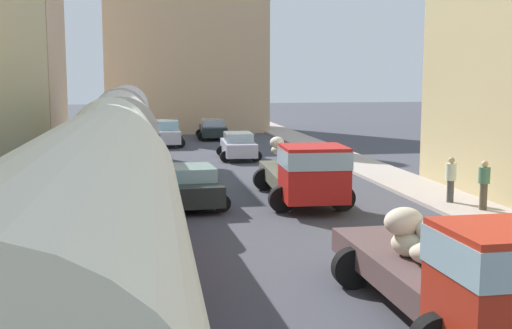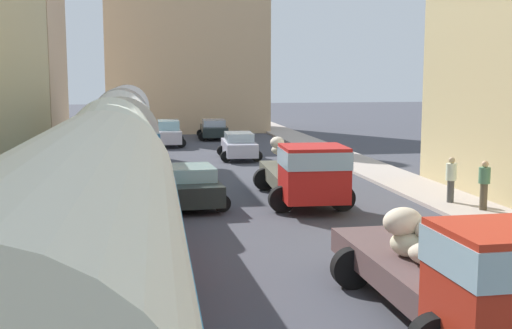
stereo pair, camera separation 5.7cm
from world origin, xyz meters
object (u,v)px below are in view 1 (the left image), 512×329
Objects in this scene: parked_bus_0 at (79,306)px; cargo_truck_0 at (464,270)px; car_1 at (213,129)px; pedestrian_1 at (484,184)px; parked_bus_1 at (111,179)px; parked_bus_3 at (125,123)px; pedestrian_2 at (451,178)px; cargo_truck_1 at (304,171)px; car_3 at (168,133)px; car_0 at (238,145)px; parked_bus_2 at (120,141)px; car_2 at (192,186)px.

cargo_truck_0 is at bearing 30.25° from parked_bus_0.
car_1 is 27.86m from pedestrian_1.
parked_bus_1 reaches higher than car_1.
parked_bus_1 is at bearing -90.00° from parked_bus_3.
pedestrian_1 is 1.51m from pedestrian_2.
cargo_truck_1 is at bearing 46.79° from parked_bus_1.
cargo_truck_0 is at bearing -90.95° from cargo_truck_1.
parked_bus_0 is 36.60m from car_3.
pedestrian_1 reaches higher than car_0.
car_1 is at bearing 90.61° from car_0.
car_3 is (2.56, 27.48, -1.39)m from parked_bus_1.
cargo_truck_1 is 20.91m from car_3.
parked_bus_0 reaches higher than car_0.
car_0 is (-0.22, 25.34, -0.46)m from cargo_truck_0.
parked_bus_2 is 18.71m from car_3.
parked_bus_0 is at bearing -149.75° from cargo_truck_0.
car_0 is 2.38× the size of pedestrian_1.
car_1 is 2.46× the size of pedestrian_2.
parked_bus_0 reaches higher than parked_bus_2.
parked_bus_0 reaches higher than pedestrian_2.
cargo_truck_1 is 4.17× the size of pedestrian_2.
pedestrian_1 reaches higher than pedestrian_2.
parked_bus_1 is 1.99× the size of car_0.
parked_bus_1 is 7.86m from car_2.
parked_bus_3 is 1.18× the size of cargo_truck_1.
parked_bus_2 is (0.00, 9.00, -0.01)m from parked_bus_1.
car_1 is 26.36m from pedestrian_2.
cargo_truck_0 reaches higher than car_3.
parked_bus_0 is 1.02× the size of parked_bus_3.
car_2 is (2.49, -10.69, -1.51)m from parked_bus_3.
cargo_truck_1 is at bearing -79.05° from car_3.
cargo_truck_0 is (6.33, -5.31, -1.01)m from parked_bus_1.
car_1 is (5.99, 40.45, -1.55)m from parked_bus_0.
car_3 is at bearing 100.95° from cargo_truck_1.
parked_bus_3 reaches higher than car_2.
cargo_truck_0 is at bearing -39.97° from parked_bus_1.
car_0 is (6.11, 20.04, -1.47)m from parked_bus_1.
car_3 is at bearing 82.10° from parked_bus_2.
car_2 reaches higher than car_1.
car_3 is at bearing 112.50° from pedestrian_2.
parked_bus_2 is at bearing -104.93° from car_1.
parked_bus_2 is at bearing 162.65° from cargo_truck_1.
car_1 is at bearing 66.00° from parked_bus_3.
parked_bus_2 is at bearing 158.57° from pedestrian_1.
cargo_truck_1 is at bearing 165.99° from pedestrian_2.
cargo_truck_1 is 6.15m from pedestrian_1.
cargo_truck_0 is 1.60× the size of car_0.
parked_bus_1 reaches higher than pedestrian_1.
parked_bus_2 is 0.97× the size of parked_bus_3.
car_0 is 16.86m from pedestrian_1.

